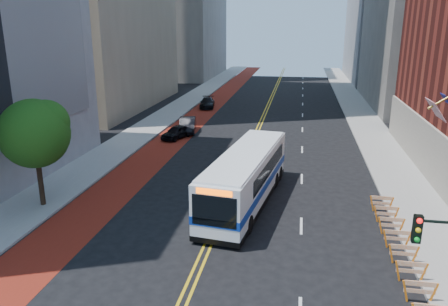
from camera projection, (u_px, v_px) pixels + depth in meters
name	position (u px, v px, depth m)	size (l,w,h in m)	color
ground	(195.00, 275.00, 20.09)	(160.00, 160.00, 0.00)	black
sidewalk_left	(155.00, 123.00, 50.38)	(4.00, 140.00, 0.15)	gray
sidewalk_right	(371.00, 132.00, 46.41)	(4.00, 140.00, 0.15)	gray
bus_lane_paint	(188.00, 125.00, 49.75)	(3.60, 140.00, 0.01)	maroon
center_line_inner	(257.00, 128.00, 48.44)	(0.14, 140.00, 0.01)	gold
center_line_outer	(260.00, 128.00, 48.38)	(0.14, 140.00, 0.01)	gold
lane_dashes	(303.00, 115.00, 55.17)	(0.14, 98.20, 0.01)	silver
construction_barriers	(400.00, 244.00, 21.54)	(1.42, 10.91, 1.00)	orange
street_tree	(35.00, 131.00, 26.25)	(4.20, 4.20, 6.70)	black
transit_bus	(246.00, 176.00, 27.72)	(4.38, 12.72, 3.43)	white
car_a	(177.00, 132.00, 43.81)	(1.54, 3.82, 1.30)	black
car_b	(188.00, 125.00, 46.33)	(1.64, 4.71, 1.55)	black
car_c	(207.00, 103.00, 59.85)	(1.88, 4.62, 1.34)	black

